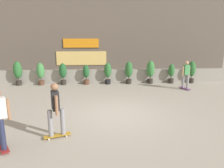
{
  "coord_description": "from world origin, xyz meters",
  "views": [
    {
      "loc": [
        -0.61,
        -7.67,
        2.95
      ],
      "look_at": [
        0.0,
        1.5,
        0.9
      ],
      "focal_mm": 32.67,
      "sensor_mm": 36.0,
      "label": 1
    }
  ],
  "objects_px": {
    "potted_plant_4": "(108,72)",
    "potted_plant_7": "(171,73)",
    "potted_plant_5": "(129,71)",
    "skater_mid_plaza": "(186,74)",
    "potted_plant_1": "(41,72)",
    "potted_plant_0": "(18,71)",
    "potted_plant_3": "(86,74)",
    "potted_plant_2": "(63,72)",
    "potted_plant_6": "(151,70)",
    "skater_foreground": "(56,108)",
    "potted_plant_8": "(192,70)"
  },
  "relations": [
    {
      "from": "potted_plant_8",
      "to": "skater_foreground",
      "type": "distance_m",
      "value": 10.58
    },
    {
      "from": "potted_plant_3",
      "to": "skater_foreground",
      "type": "bearing_deg",
      "value": -93.65
    },
    {
      "from": "potted_plant_2",
      "to": "potted_plant_4",
      "type": "xyz_separation_m",
      "value": [
        2.91,
        0.0,
        0.0
      ]
    },
    {
      "from": "potted_plant_3",
      "to": "potted_plant_6",
      "type": "bearing_deg",
      "value": 0.0
    },
    {
      "from": "potted_plant_4",
      "to": "skater_mid_plaza",
      "type": "height_order",
      "value": "skater_mid_plaza"
    },
    {
      "from": "potted_plant_0",
      "to": "potted_plant_3",
      "type": "height_order",
      "value": "potted_plant_0"
    },
    {
      "from": "potted_plant_5",
      "to": "skater_mid_plaza",
      "type": "height_order",
      "value": "skater_mid_plaza"
    },
    {
      "from": "potted_plant_0",
      "to": "skater_mid_plaza",
      "type": "bearing_deg",
      "value": -9.75
    },
    {
      "from": "potted_plant_3",
      "to": "potted_plant_5",
      "type": "xyz_separation_m",
      "value": [
        2.81,
        0.0,
        0.14
      ]
    },
    {
      "from": "potted_plant_5",
      "to": "potted_plant_3",
      "type": "bearing_deg",
      "value": 180.0
    },
    {
      "from": "potted_plant_2",
      "to": "potted_plant_7",
      "type": "relative_size",
      "value": 1.09
    },
    {
      "from": "potted_plant_7",
      "to": "potted_plant_3",
      "type": "bearing_deg",
      "value": -180.0
    },
    {
      "from": "potted_plant_2",
      "to": "potted_plant_4",
      "type": "bearing_deg",
      "value": 0.0
    },
    {
      "from": "potted_plant_2",
      "to": "potted_plant_6",
      "type": "height_order",
      "value": "potted_plant_6"
    },
    {
      "from": "skater_mid_plaza",
      "to": "potted_plant_2",
      "type": "bearing_deg",
      "value": 166.63
    },
    {
      "from": "potted_plant_4",
      "to": "skater_mid_plaza",
      "type": "relative_size",
      "value": 0.83
    },
    {
      "from": "potted_plant_1",
      "to": "potted_plant_2",
      "type": "height_order",
      "value": "potted_plant_1"
    },
    {
      "from": "potted_plant_0",
      "to": "potted_plant_1",
      "type": "bearing_deg",
      "value": 0.0
    },
    {
      "from": "potted_plant_2",
      "to": "potted_plant_3",
      "type": "distance_m",
      "value": 1.5
    },
    {
      "from": "potted_plant_1",
      "to": "potted_plant_3",
      "type": "distance_m",
      "value": 2.92
    },
    {
      "from": "potted_plant_8",
      "to": "potted_plant_0",
      "type": "bearing_deg",
      "value": 180.0
    },
    {
      "from": "potted_plant_2",
      "to": "potted_plant_1",
      "type": "bearing_deg",
      "value": -180.0
    },
    {
      "from": "potted_plant_0",
      "to": "skater_foreground",
      "type": "relative_size",
      "value": 0.91
    },
    {
      "from": "potted_plant_0",
      "to": "potted_plant_5",
      "type": "xyz_separation_m",
      "value": [
        7.15,
        0.0,
        -0.05
      ]
    },
    {
      "from": "potted_plant_7",
      "to": "skater_mid_plaza",
      "type": "xyz_separation_m",
      "value": [
        0.23,
        -1.76,
        0.22
      ]
    },
    {
      "from": "potted_plant_2",
      "to": "potted_plant_7",
      "type": "height_order",
      "value": "potted_plant_2"
    },
    {
      "from": "potted_plant_4",
      "to": "potted_plant_7",
      "type": "xyz_separation_m",
      "value": [
        4.28,
        0.0,
        -0.09
      ]
    },
    {
      "from": "potted_plant_4",
      "to": "potted_plant_7",
      "type": "distance_m",
      "value": 4.28
    },
    {
      "from": "potted_plant_7",
      "to": "potted_plant_4",
      "type": "bearing_deg",
      "value": 180.0
    },
    {
      "from": "potted_plant_3",
      "to": "potted_plant_1",
      "type": "bearing_deg",
      "value": 180.0
    },
    {
      "from": "potted_plant_8",
      "to": "skater_mid_plaza",
      "type": "xyz_separation_m",
      "value": [
        -1.17,
        -1.76,
        0.09
      ]
    },
    {
      "from": "potted_plant_2",
      "to": "potted_plant_6",
      "type": "bearing_deg",
      "value": 0.0
    },
    {
      "from": "potted_plant_1",
      "to": "potted_plant_8",
      "type": "relative_size",
      "value": 0.98
    },
    {
      "from": "potted_plant_7",
      "to": "potted_plant_8",
      "type": "bearing_deg",
      "value": -0.0
    },
    {
      "from": "potted_plant_4",
      "to": "potted_plant_5",
      "type": "xyz_separation_m",
      "value": [
        1.4,
        -0.0,
        0.05
      ]
    },
    {
      "from": "potted_plant_1",
      "to": "potted_plant_4",
      "type": "relative_size",
      "value": 1.02
    },
    {
      "from": "potted_plant_0",
      "to": "skater_mid_plaza",
      "type": "height_order",
      "value": "skater_mid_plaza"
    },
    {
      "from": "potted_plant_0",
      "to": "potted_plant_5",
      "type": "bearing_deg",
      "value": 0.0
    },
    {
      "from": "potted_plant_4",
      "to": "skater_foreground",
      "type": "distance_m",
      "value": 7.63
    },
    {
      "from": "potted_plant_4",
      "to": "potted_plant_7",
      "type": "height_order",
      "value": "potted_plant_4"
    },
    {
      "from": "potted_plant_1",
      "to": "potted_plant_7",
      "type": "distance_m",
      "value": 8.61
    },
    {
      "from": "potted_plant_5",
      "to": "potted_plant_8",
      "type": "height_order",
      "value": "potted_plant_5"
    },
    {
      "from": "potted_plant_7",
      "to": "skater_foreground",
      "type": "relative_size",
      "value": 0.76
    },
    {
      "from": "potted_plant_5",
      "to": "skater_foreground",
      "type": "relative_size",
      "value": 0.87
    },
    {
      "from": "potted_plant_7",
      "to": "skater_foreground",
      "type": "distance_m",
      "value": 9.63
    },
    {
      "from": "potted_plant_2",
      "to": "skater_mid_plaza",
      "type": "distance_m",
      "value": 7.63
    },
    {
      "from": "potted_plant_2",
      "to": "potted_plant_8",
      "type": "xyz_separation_m",
      "value": [
        8.59,
        -0.0,
        0.04
      ]
    },
    {
      "from": "potted_plant_1",
      "to": "skater_mid_plaza",
      "type": "bearing_deg",
      "value": -11.28
    },
    {
      "from": "potted_plant_4",
      "to": "potted_plant_8",
      "type": "bearing_deg",
      "value": -0.0
    },
    {
      "from": "potted_plant_2",
      "to": "potted_plant_6",
      "type": "distance_m",
      "value": 5.76
    }
  ]
}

